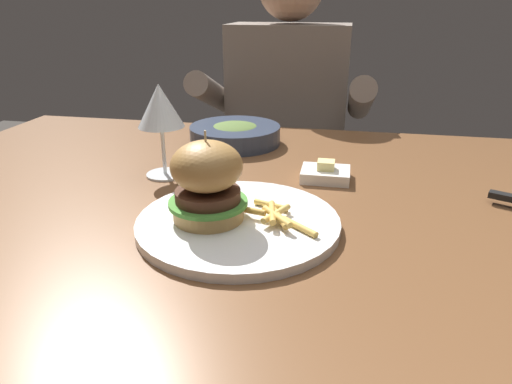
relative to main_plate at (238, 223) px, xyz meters
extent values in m
cube|color=brown|center=(-0.03, 0.12, -0.03)|extent=(1.35, 0.91, 0.04)
cylinder|color=brown|center=(-0.64, 0.51, -0.40)|extent=(0.06, 0.06, 0.70)
cylinder|color=brown|center=(0.59, 0.51, -0.40)|extent=(0.06, 0.06, 0.70)
cylinder|color=white|center=(0.00, 0.00, 0.00)|extent=(0.29, 0.29, 0.01)
cylinder|color=tan|center=(-0.04, -0.01, 0.02)|extent=(0.10, 0.10, 0.02)
cylinder|color=#4C9338|center=(-0.04, -0.01, 0.03)|extent=(0.11, 0.11, 0.01)
cylinder|color=#4C2D1E|center=(-0.04, -0.01, 0.04)|extent=(0.09, 0.09, 0.02)
ellipsoid|color=#A97A41|center=(-0.04, -0.01, 0.09)|extent=(0.10, 0.10, 0.07)
cylinder|color=#CCB78C|center=(-0.04, -0.01, 0.11)|extent=(0.00, 0.00, 0.05)
cylinder|color=#E0B251|center=(0.09, -0.02, 0.01)|extent=(0.06, 0.05, 0.01)
cylinder|color=#E0B251|center=(0.04, 0.04, 0.01)|extent=(0.06, 0.03, 0.01)
cylinder|color=gold|center=(0.06, 0.00, 0.02)|extent=(0.04, 0.06, 0.01)
cylinder|color=#EABC5B|center=(0.05, 0.00, 0.02)|extent=(0.03, 0.06, 0.01)
cylinder|color=gold|center=(0.02, 0.01, 0.02)|extent=(0.05, 0.02, 0.01)
cylinder|color=gold|center=(0.05, 0.00, 0.02)|extent=(0.02, 0.07, 0.01)
cylinder|color=#E0B251|center=(0.06, -0.01, 0.02)|extent=(0.05, 0.05, 0.01)
cylinder|color=silver|center=(-0.18, 0.18, -0.01)|extent=(0.07, 0.07, 0.00)
cylinder|color=silver|center=(-0.18, 0.18, 0.04)|extent=(0.01, 0.01, 0.09)
cone|color=silver|center=(-0.18, 0.18, 0.12)|extent=(0.08, 0.08, 0.08)
cube|color=black|center=(0.40, 0.15, 0.01)|extent=(0.06, 0.04, 0.01)
cube|color=white|center=(0.11, 0.22, 0.00)|extent=(0.09, 0.07, 0.02)
cube|color=#F4E58C|center=(0.11, 0.22, 0.02)|extent=(0.03, 0.03, 0.02)
cylinder|color=#2D384C|center=(-0.10, 0.41, 0.01)|extent=(0.20, 0.20, 0.04)
ellipsoid|color=#4C662D|center=(-0.10, 0.41, 0.03)|extent=(0.11, 0.11, 0.02)
cube|color=#282833|center=(-0.04, 0.85, -0.52)|extent=(0.30, 0.22, 0.46)
cube|color=#72665B|center=(-0.04, 0.85, -0.03)|extent=(0.36, 0.20, 0.52)
cylinder|color=#72665B|center=(-0.26, 0.77, 0.03)|extent=(0.07, 0.34, 0.18)
cylinder|color=#72665B|center=(0.18, 0.77, 0.03)|extent=(0.07, 0.34, 0.18)
camera|label=1|loc=(0.14, -0.57, 0.29)|focal=32.00mm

